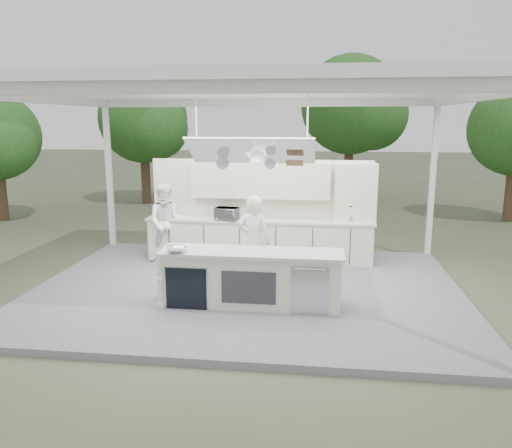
# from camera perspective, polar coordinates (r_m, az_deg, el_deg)

# --- Properties ---
(ground) EXTENTS (90.00, 90.00, 0.00)m
(ground) POSITION_cam_1_polar(r_m,az_deg,el_deg) (9.62, -0.98, -7.86)
(ground) COLOR #474F36
(ground) RESTS_ON ground
(stage_deck) EXTENTS (8.00, 6.00, 0.12)m
(stage_deck) POSITION_cam_1_polar(r_m,az_deg,el_deg) (9.60, -0.98, -7.52)
(stage_deck) COLOR slate
(stage_deck) RESTS_ON ground
(tent) EXTENTS (8.20, 6.20, 3.86)m
(tent) POSITION_cam_1_polar(r_m,az_deg,el_deg) (9.06, -1.06, 14.79)
(tent) COLOR white
(tent) RESTS_ON ground
(demo_island) EXTENTS (3.10, 0.79, 0.95)m
(demo_island) POSITION_cam_1_polar(r_m,az_deg,el_deg) (8.55, -0.68, -6.19)
(demo_island) COLOR beige
(demo_island) RESTS_ON stage_deck
(back_counter) EXTENTS (5.08, 0.72, 0.95)m
(back_counter) POSITION_cam_1_polar(r_m,az_deg,el_deg) (11.26, 0.38, -1.76)
(back_counter) COLOR beige
(back_counter) RESTS_ON stage_deck
(back_wall_unit) EXTENTS (5.05, 0.48, 2.25)m
(back_wall_unit) POSITION_cam_1_polar(r_m,az_deg,el_deg) (11.24, 2.77, 3.27)
(back_wall_unit) COLOR beige
(back_wall_unit) RESTS_ON stage_deck
(tree_cluster) EXTENTS (19.55, 9.40, 5.85)m
(tree_cluster) POSITION_cam_1_polar(r_m,az_deg,el_deg) (18.80, 2.81, 11.92)
(tree_cluster) COLOR #483224
(tree_cluster) RESTS_ON ground
(head_chef) EXTENTS (0.74, 0.60, 1.77)m
(head_chef) POSITION_cam_1_polar(r_m,az_deg,el_deg) (9.29, -0.19, -2.11)
(head_chef) COLOR white
(head_chef) RESTS_ON stage_deck
(sous_chef) EXTENTS (0.99, 0.85, 1.75)m
(sous_chef) POSITION_cam_1_polar(r_m,az_deg,el_deg) (11.26, -10.14, 0.13)
(sous_chef) COLOR white
(sous_chef) RESTS_ON stage_deck
(toaster_oven) EXTENTS (0.55, 0.42, 0.27)m
(toaster_oven) POSITION_cam_1_polar(r_m,az_deg,el_deg) (11.04, -3.36, 1.18)
(toaster_oven) COLOR silver
(toaster_oven) RESTS_ON back_counter
(bowl_large) EXTENTS (0.41, 0.41, 0.08)m
(bowl_large) POSITION_cam_1_polar(r_m,az_deg,el_deg) (8.43, -9.03, -2.96)
(bowl_large) COLOR silver
(bowl_large) RESTS_ON demo_island
(bowl_small) EXTENTS (0.32, 0.32, 0.08)m
(bowl_small) POSITION_cam_1_polar(r_m,az_deg,el_deg) (8.56, -9.32, -2.76)
(bowl_small) COLOR #B6B9BD
(bowl_small) RESTS_ON demo_island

